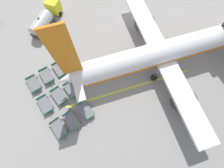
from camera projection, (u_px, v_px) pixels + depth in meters
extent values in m
plane|color=gray|center=(132.00, 18.00, 31.27)|extent=(500.00, 500.00, 0.00)
cylinder|color=white|center=(171.00, 50.00, 24.08)|extent=(7.74, 32.58, 3.55)
cone|color=white|center=(72.00, 77.00, 22.29)|extent=(3.90, 4.66, 3.37)
cube|color=orange|center=(64.00, 54.00, 16.70)|extent=(0.62, 2.67, 8.63)
cube|color=white|center=(75.00, 75.00, 21.87)|extent=(8.42, 2.34, 0.24)
cube|color=white|center=(162.00, 54.00, 24.68)|extent=(29.88, 7.02, 0.44)
cylinder|color=#333338|center=(183.00, 101.00, 23.04)|extent=(2.45, 3.55, 2.04)
cylinder|color=#333338|center=(144.00, 23.00, 28.63)|extent=(2.45, 3.55, 2.04)
cube|color=orange|center=(169.00, 52.00, 24.65)|extent=(7.39, 29.38, 0.64)
cylinder|color=#56565B|center=(217.00, 42.00, 27.06)|extent=(0.24, 0.24, 2.26)
sphere|color=black|center=(213.00, 46.00, 28.11)|extent=(1.10, 1.10, 1.10)
cylinder|color=#56565B|center=(155.00, 75.00, 24.66)|extent=(0.24, 0.24, 2.26)
sphere|color=black|center=(154.00, 78.00, 25.72)|extent=(1.10, 1.10, 1.10)
cylinder|color=#56565B|center=(143.00, 49.00, 26.53)|extent=(0.24, 0.24, 2.26)
sphere|color=black|center=(142.00, 52.00, 27.58)|extent=(1.10, 1.10, 1.10)
cube|color=yellow|center=(53.00, 7.00, 30.30)|extent=(3.23, 3.22, 2.46)
cube|color=#333338|center=(44.00, 28.00, 29.68)|extent=(5.48, 5.53, 1.11)
cylinder|color=#ADB2B7|center=(41.00, 23.00, 28.63)|extent=(5.21, 5.26, 2.36)
sphere|color=#333338|center=(38.00, 19.00, 27.53)|extent=(0.44, 0.44, 0.44)
sphere|color=black|center=(60.00, 14.00, 31.15)|extent=(0.90, 0.90, 0.90)
sphere|color=black|center=(50.00, 11.00, 31.45)|extent=(0.90, 0.90, 0.90)
sphere|color=black|center=(45.00, 36.00, 29.09)|extent=(0.90, 0.90, 0.90)
sphere|color=black|center=(35.00, 32.00, 29.39)|extent=(0.90, 0.90, 0.90)
cube|color=slate|center=(33.00, 84.00, 25.30)|extent=(3.21, 2.11, 0.10)
cube|color=#237F56|center=(36.00, 90.00, 24.65)|extent=(0.32, 1.71, 0.32)
cube|color=#237F56|center=(29.00, 77.00, 25.55)|extent=(0.32, 1.71, 0.32)
cube|color=#333338|center=(38.00, 93.00, 24.84)|extent=(0.70, 0.16, 0.06)
sphere|color=black|center=(33.00, 92.00, 25.17)|extent=(0.36, 0.36, 0.36)
sphere|color=black|center=(41.00, 87.00, 25.46)|extent=(0.36, 0.36, 0.36)
sphere|color=black|center=(28.00, 82.00, 25.82)|extent=(0.36, 0.36, 0.36)
sphere|color=black|center=(36.00, 78.00, 26.11)|extent=(0.36, 0.36, 0.36)
cube|color=slate|center=(45.00, 104.00, 24.00)|extent=(3.24, 2.17, 0.10)
cube|color=#237F56|center=(48.00, 112.00, 23.36)|extent=(0.35, 1.70, 0.32)
cube|color=#237F56|center=(40.00, 97.00, 24.24)|extent=(0.35, 1.70, 0.32)
cube|color=#333338|center=(50.00, 114.00, 23.55)|extent=(0.70, 0.17, 0.06)
sphere|color=black|center=(44.00, 113.00, 23.88)|extent=(0.36, 0.36, 0.36)
sphere|color=black|center=(53.00, 108.00, 24.18)|extent=(0.36, 0.36, 0.36)
sphere|color=black|center=(39.00, 102.00, 24.51)|extent=(0.36, 0.36, 0.36)
sphere|color=black|center=(47.00, 97.00, 24.81)|extent=(0.36, 0.36, 0.36)
cube|color=slate|center=(59.00, 128.00, 22.65)|extent=(3.30, 2.30, 0.10)
cube|color=#237F56|center=(63.00, 136.00, 22.03)|extent=(0.44, 1.69, 0.32)
cube|color=#237F56|center=(53.00, 120.00, 22.88)|extent=(0.44, 1.69, 0.32)
cube|color=#333338|center=(65.00, 139.00, 22.22)|extent=(0.70, 0.21, 0.06)
sphere|color=black|center=(59.00, 137.00, 22.52)|extent=(0.36, 0.36, 0.36)
sphere|color=black|center=(67.00, 131.00, 22.85)|extent=(0.36, 0.36, 0.36)
sphere|color=black|center=(52.00, 126.00, 23.14)|extent=(0.36, 0.36, 0.36)
sphere|color=black|center=(60.00, 120.00, 23.46)|extent=(0.36, 0.36, 0.36)
cube|color=slate|center=(46.00, 76.00, 25.85)|extent=(3.21, 2.11, 0.10)
cube|color=#237F56|center=(49.00, 82.00, 25.20)|extent=(0.31, 1.71, 0.32)
cube|color=#237F56|center=(42.00, 69.00, 26.10)|extent=(0.31, 1.71, 0.32)
cube|color=#333338|center=(51.00, 84.00, 25.39)|extent=(0.70, 0.15, 0.06)
sphere|color=black|center=(46.00, 83.00, 25.73)|extent=(0.36, 0.36, 0.36)
sphere|color=black|center=(54.00, 79.00, 26.02)|extent=(0.36, 0.36, 0.36)
sphere|color=black|center=(41.00, 74.00, 26.37)|extent=(0.36, 0.36, 0.36)
sphere|color=black|center=(49.00, 70.00, 26.66)|extent=(0.36, 0.36, 0.36)
cube|color=slate|center=(59.00, 96.00, 24.53)|extent=(3.30, 2.33, 0.10)
cube|color=#237F56|center=(63.00, 102.00, 23.91)|extent=(0.45, 1.69, 0.32)
cube|color=#237F56|center=(54.00, 89.00, 24.75)|extent=(0.45, 1.69, 0.32)
cube|color=#333338|center=(65.00, 105.00, 24.10)|extent=(0.70, 0.21, 0.06)
sphere|color=black|center=(59.00, 104.00, 24.40)|extent=(0.36, 0.36, 0.36)
sphere|color=black|center=(66.00, 99.00, 24.73)|extent=(0.36, 0.36, 0.36)
sphere|color=black|center=(52.00, 94.00, 25.01)|extent=(0.36, 0.36, 0.36)
sphere|color=black|center=(60.00, 89.00, 25.34)|extent=(0.36, 0.36, 0.36)
cube|color=slate|center=(72.00, 120.00, 23.07)|extent=(3.27, 2.25, 0.10)
cube|color=#237F56|center=(76.00, 128.00, 22.45)|extent=(0.40, 1.70, 0.32)
cube|color=#237F56|center=(67.00, 113.00, 23.31)|extent=(0.40, 1.70, 0.32)
cube|color=#333338|center=(78.00, 131.00, 22.64)|extent=(0.70, 0.19, 0.06)
sphere|color=black|center=(72.00, 129.00, 22.95)|extent=(0.36, 0.36, 0.36)
sphere|color=black|center=(80.00, 124.00, 23.26)|extent=(0.36, 0.36, 0.36)
sphere|color=black|center=(65.00, 118.00, 23.57)|extent=(0.36, 0.36, 0.36)
sphere|color=black|center=(73.00, 113.00, 23.88)|extent=(0.36, 0.36, 0.36)
cube|color=slate|center=(60.00, 69.00, 26.31)|extent=(3.27, 2.24, 0.10)
cube|color=#237F56|center=(63.00, 75.00, 25.69)|extent=(0.40, 1.70, 0.32)
cube|color=#237F56|center=(55.00, 63.00, 26.55)|extent=(0.40, 1.70, 0.32)
cube|color=#333338|center=(65.00, 77.00, 25.88)|extent=(0.70, 0.19, 0.06)
sphere|color=black|center=(59.00, 77.00, 26.19)|extent=(0.36, 0.36, 0.36)
sphere|color=black|center=(67.00, 72.00, 26.50)|extent=(0.36, 0.36, 0.36)
sphere|color=black|center=(54.00, 68.00, 26.82)|extent=(0.36, 0.36, 0.36)
sphere|color=black|center=(61.00, 64.00, 27.13)|extent=(0.36, 0.36, 0.36)
cube|color=slate|center=(71.00, 90.00, 24.92)|extent=(3.26, 2.22, 0.10)
cube|color=#237F56|center=(76.00, 96.00, 24.29)|extent=(0.38, 1.70, 0.32)
cube|color=#237F56|center=(67.00, 82.00, 25.17)|extent=(0.38, 1.70, 0.32)
cube|color=#333338|center=(77.00, 98.00, 24.48)|extent=(0.70, 0.18, 0.06)
sphere|color=black|center=(71.00, 98.00, 24.80)|extent=(0.36, 0.36, 0.36)
sphere|color=black|center=(79.00, 93.00, 25.11)|extent=(0.36, 0.36, 0.36)
sphere|color=black|center=(65.00, 88.00, 25.43)|extent=(0.36, 0.36, 0.36)
sphere|color=black|center=(73.00, 83.00, 25.74)|extent=(0.36, 0.36, 0.36)
cube|color=slate|center=(85.00, 110.00, 23.66)|extent=(3.22, 2.14, 0.10)
cube|color=#237F56|center=(90.00, 118.00, 23.02)|extent=(0.33, 1.71, 0.32)
cube|color=#237F56|center=(81.00, 102.00, 23.91)|extent=(0.33, 1.71, 0.32)
cube|color=#333338|center=(91.00, 120.00, 23.21)|extent=(0.70, 0.16, 0.06)
sphere|color=black|center=(85.00, 119.00, 23.54)|extent=(0.36, 0.36, 0.36)
sphere|color=black|center=(93.00, 114.00, 23.83)|extent=(0.36, 0.36, 0.36)
sphere|color=black|center=(79.00, 108.00, 24.18)|extent=(0.36, 0.36, 0.36)
sphere|color=black|center=(86.00, 103.00, 24.47)|extent=(0.36, 0.36, 0.36)
cube|color=yellow|center=(129.00, 88.00, 25.60)|extent=(3.20, 22.14, 0.01)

